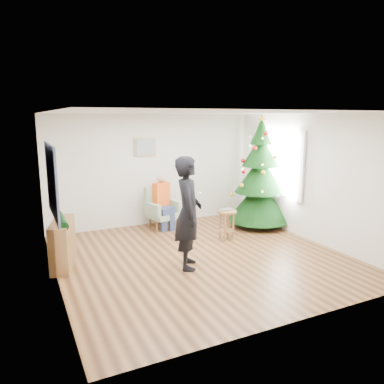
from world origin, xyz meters
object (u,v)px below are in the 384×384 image
armchair (162,213)px  console (63,244)px  christmas_tree (260,177)px  standing_man (188,213)px  stool (227,225)px

armchair → console: (-2.35, -1.41, 0.05)m
christmas_tree → standing_man: 3.00m
console → armchair: bearing=46.5°
armchair → standing_man: standing_man is taller
armchair → console: armchair is taller
stool → armchair: 1.65m
standing_man → console: (-1.92, 0.96, -0.55)m
standing_man → console: size_ratio=1.90×
christmas_tree → standing_man: bearing=-148.8°
console → stool: bearing=16.2°
stool → console: (-3.28, -0.04, 0.08)m
stool → console: console is taller
christmas_tree → standing_man: christmas_tree is taller
christmas_tree → console: christmas_tree is taller
stool → armchair: armchair is taller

